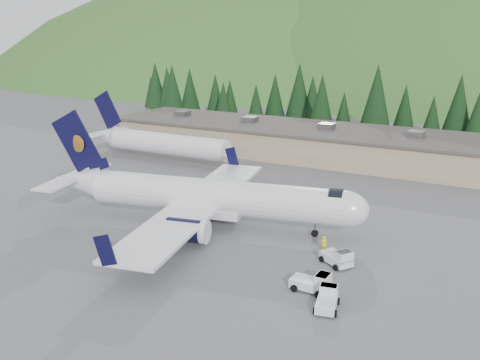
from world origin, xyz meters
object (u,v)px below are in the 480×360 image
at_px(baggage_tug_c, 327,299).
at_px(ramp_worker, 324,244).
at_px(second_airliner, 155,142).
at_px(terminal_building, 299,140).
at_px(airliner, 206,197).
at_px(baggage_tug_b, 338,258).
at_px(baggage_tug_a, 314,283).

bearing_deg(baggage_tug_c, ramp_worker, 9.19).
relative_size(second_airliner, terminal_building, 0.39).
xyz_separation_m(baggage_tug_c, terminal_building, (-22.58, 49.80, 1.88)).
xyz_separation_m(airliner, baggage_tug_b, (16.95, -3.46, -2.60)).
height_order(airliner, baggage_tug_a, airliner).
distance_m(airliner, baggage_tug_c, 22.13).
bearing_deg(baggage_tug_b, airliner, -158.01).
distance_m(airliner, second_airliner, 32.58).
bearing_deg(terminal_building, airliner, -84.16).
xyz_separation_m(second_airliner, baggage_tug_b, (40.78, -25.67, -2.53)).
bearing_deg(baggage_tug_b, ramp_worker, 166.17).
xyz_separation_m(baggage_tug_a, baggage_tug_b, (0.23, 6.03, -0.02)).
bearing_deg(ramp_worker, second_airliner, -46.60).
bearing_deg(second_airliner, baggage_tug_a, -38.02).
height_order(baggage_tug_b, terminal_building, terminal_building).
bearing_deg(second_airliner, baggage_tug_c, -38.49).
relative_size(airliner, baggage_tug_c, 11.41).
bearing_deg(baggage_tug_a, baggage_tug_b, 89.54).
height_order(airliner, terminal_building, airliner).
distance_m(baggage_tug_a, baggage_tug_c, 2.86).
bearing_deg(baggage_tug_b, baggage_tug_c, -44.54).
relative_size(airliner, ramp_worker, 22.47).
bearing_deg(ramp_worker, baggage_tug_b, 117.11).
relative_size(baggage_tug_a, baggage_tug_c, 1.02).
height_order(airliner, ramp_worker, airliner).
bearing_deg(baggage_tug_b, second_airliner, -178.69).
bearing_deg(ramp_worker, baggage_tug_a, 88.21).
distance_m(baggage_tug_b, terminal_building, 46.64).
relative_size(baggage_tug_a, terminal_building, 0.05).
height_order(terminal_building, ramp_worker, terminal_building).
relative_size(terminal_building, ramp_worker, 41.78).
relative_size(baggage_tug_c, ramp_worker, 1.97).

